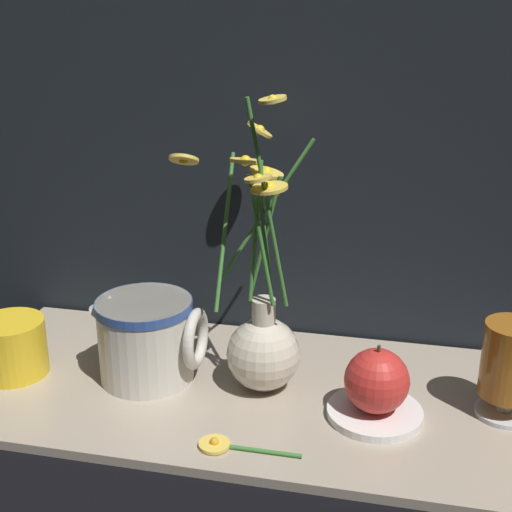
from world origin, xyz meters
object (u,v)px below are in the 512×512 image
(yellow_mug, at_px, (11,347))
(tea_glass, at_px, (510,364))
(vase_with_flowers, at_px, (263,338))
(ceramic_pitcher, at_px, (146,337))
(orange_fruit, at_px, (377,381))

(yellow_mug, relative_size, tea_glass, 0.83)
(vase_with_flowers, xyz_separation_m, yellow_mug, (-0.34, -0.04, -0.03))
(ceramic_pitcher, bearing_deg, vase_with_flowers, 4.94)
(yellow_mug, distance_m, orange_fruit, 0.48)
(vase_with_flowers, relative_size, ceramic_pitcher, 2.53)
(vase_with_flowers, distance_m, yellow_mug, 0.34)
(ceramic_pitcher, distance_m, orange_fruit, 0.30)
(yellow_mug, height_order, tea_glass, tea_glass)
(vase_with_flowers, distance_m, ceramic_pitcher, 0.15)
(yellow_mug, xyz_separation_m, orange_fruit, (0.48, -0.00, 0.01))
(tea_glass, bearing_deg, yellow_mug, -176.73)
(yellow_mug, distance_m, ceramic_pitcher, 0.19)
(vase_with_flowers, relative_size, yellow_mug, 3.82)
(vase_with_flowers, xyz_separation_m, ceramic_pitcher, (-0.15, -0.01, -0.01))
(ceramic_pitcher, xyz_separation_m, orange_fruit, (0.30, -0.03, -0.01))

